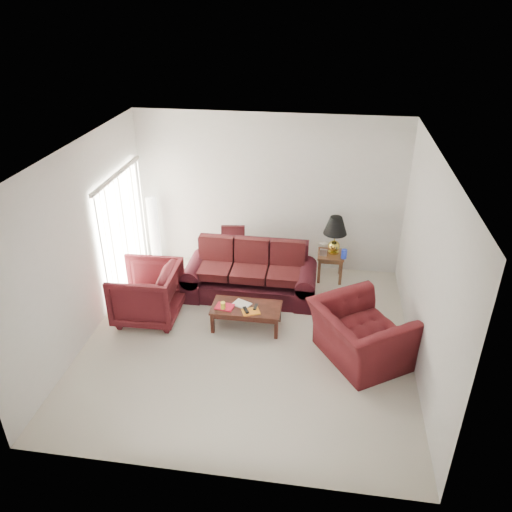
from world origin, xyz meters
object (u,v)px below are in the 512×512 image
(sofa, at_px, (250,272))
(coffee_table, at_px, (246,317))
(floor_lamp, at_px, (154,231))
(armchair_right, at_px, (360,334))
(armchair_left, at_px, (147,293))
(end_table, at_px, (330,266))

(sofa, xyz_separation_m, coffee_table, (0.09, -0.95, -0.28))
(floor_lamp, height_order, armchair_right, floor_lamp)
(floor_lamp, xyz_separation_m, armchair_right, (3.91, -2.37, -0.28))
(floor_lamp, distance_m, armchair_left, 1.89)
(floor_lamp, height_order, coffee_table, floor_lamp)
(sofa, distance_m, armchair_left, 1.82)
(floor_lamp, xyz_separation_m, coffee_table, (2.13, -1.86, -0.51))
(armchair_left, bearing_deg, coffee_table, 87.14)
(sofa, xyz_separation_m, armchair_right, (1.87, -1.46, -0.05))
(coffee_table, bearing_deg, armchair_right, -29.28)
(sofa, distance_m, armchair_right, 2.37)
(end_table, xyz_separation_m, coffee_table, (-1.31, -1.76, -0.07))
(sofa, xyz_separation_m, armchair_left, (-1.57, -0.91, 0.00))
(sofa, relative_size, coffee_table, 2.08)
(armchair_right, bearing_deg, armchair_left, 47.46)
(sofa, bearing_deg, end_table, 24.19)
(sofa, bearing_deg, armchair_right, -44.07)
(floor_lamp, bearing_deg, end_table, -1.57)
(sofa, height_order, armchair_left, armchair_left)
(end_table, relative_size, floor_lamp, 0.37)
(end_table, relative_size, armchair_right, 0.40)
(end_table, bearing_deg, armchair_right, -78.42)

